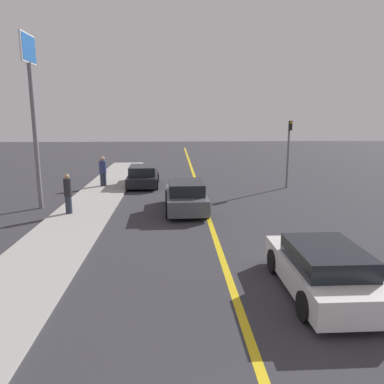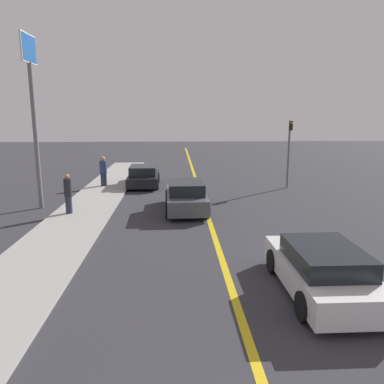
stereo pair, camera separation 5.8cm
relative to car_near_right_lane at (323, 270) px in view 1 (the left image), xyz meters
name	(u,v)px [view 1 (the left image)]	position (x,y,z in m)	size (l,w,h in m)	color
road_center_line	(201,196)	(-2.16, 11.48, -0.62)	(0.20, 60.00, 0.01)	gold
sidewalk_left	(90,205)	(-7.69, 9.43, -0.57)	(2.60, 31.89, 0.11)	#9E9E99
car_near_right_lane	(323,270)	(0.00, 0.00, 0.00)	(1.93, 4.07, 1.27)	silver
car_ahead_center	(186,196)	(-3.08, 8.27, 0.06)	(1.97, 4.19, 1.40)	#4C5156
car_far_distant	(143,176)	(-5.53, 14.49, -0.01)	(1.97, 4.00, 1.28)	black
pedestrian_near_curb	(68,194)	(-8.23, 7.69, 0.36)	(0.33, 0.33, 1.74)	#282D3D
pedestrian_mid_group	(103,171)	(-7.90, 14.14, 0.37)	(0.43, 0.43, 1.79)	#282D3D
traffic_light	(289,147)	(3.18, 13.47, 1.84)	(0.18, 0.40, 3.99)	slate
roadside_sign	(31,86)	(-9.93, 9.11, 4.97)	(0.20, 1.66, 7.80)	slate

